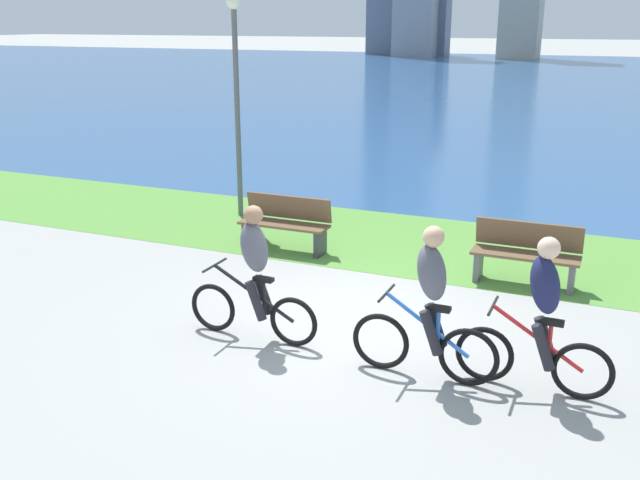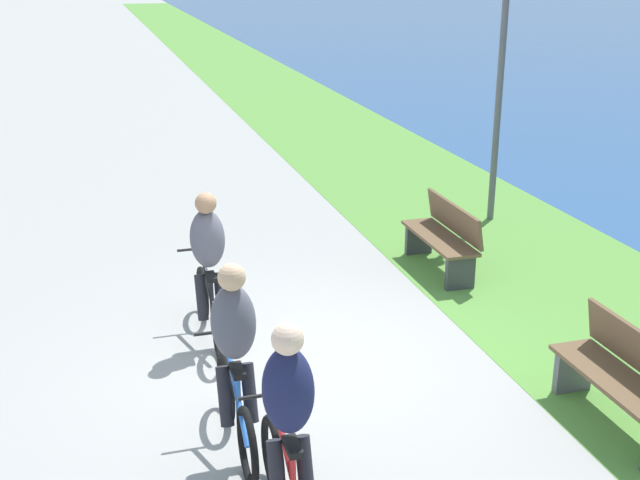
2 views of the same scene
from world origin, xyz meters
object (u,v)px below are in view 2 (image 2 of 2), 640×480
at_px(bench_far_along_path, 624,380).
at_px(bench_near_path, 443,237).
at_px(cyclist_trailing, 235,361).
at_px(cyclist_distant_rear, 288,432).
at_px(cyclist_lead, 209,268).
at_px(lamppost_tall, 503,44).

bearing_deg(bench_far_along_path, bench_near_path, 179.19).
bearing_deg(cyclist_trailing, bench_near_path, 134.59).
bearing_deg(cyclist_distant_rear, bench_near_path, 144.14).
xyz_separation_m(cyclist_lead, bench_far_along_path, (2.68, 3.15, -0.38)).
height_order(cyclist_trailing, lamppost_tall, lamppost_tall).
bearing_deg(lamppost_tall, bench_near_path, -42.45).
bearing_deg(cyclist_distant_rear, cyclist_lead, -179.29).
height_order(cyclist_distant_rear, bench_far_along_path, cyclist_distant_rear).
bearing_deg(cyclist_trailing, cyclist_lead, 176.58).
height_order(bench_near_path, bench_far_along_path, same).
bearing_deg(cyclist_lead, lamppost_tall, 121.30).
distance_m(cyclist_lead, lamppost_tall, 5.93).
height_order(cyclist_lead, cyclist_trailing, cyclist_trailing).
height_order(bench_far_along_path, lamppost_tall, lamppost_tall).
bearing_deg(cyclist_trailing, cyclist_distant_rear, 8.63).
bearing_deg(cyclist_lead, cyclist_trailing, -3.42).
relative_size(bench_near_path, bench_far_along_path, 1.00).
height_order(cyclist_trailing, bench_far_along_path, cyclist_trailing).
xyz_separation_m(cyclist_trailing, cyclist_distant_rear, (1.10, 0.17, -0.01)).
bearing_deg(bench_far_along_path, lamppost_tall, 163.46).
distance_m(cyclist_distant_rear, lamppost_tall, 8.00).
xyz_separation_m(cyclist_distant_rear, bench_far_along_path, (-0.53, 3.11, -0.38)).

